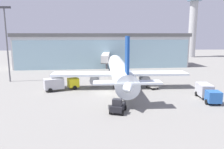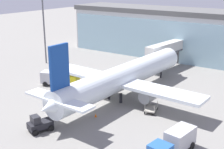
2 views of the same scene
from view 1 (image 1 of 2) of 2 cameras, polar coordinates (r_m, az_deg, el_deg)
The scene contains 12 objects.
ground at distance 45.13m, azimuth -1.34°, elevation -4.82°, with size 240.00×240.00×0.00m, color gray.
terminal_building at distance 80.90m, azimuth -2.38°, elevation 6.40°, with size 62.75×15.58×12.16m.
jet_bridge at distance 70.05m, azimuth -1.63°, elevation 4.39°, with size 3.36×13.97×5.79m.
control_tower at distance 121.95m, azimuth 20.47°, elevation 13.60°, with size 7.39×7.39×32.83m.
apron_light_mast at distance 60.35m, azimuth -25.86°, elevation 8.60°, with size 3.20×0.40×18.49m.
airplane at distance 49.61m, azimuth 1.99°, elevation 0.85°, with size 29.98×35.76×11.65m.
catering_truck at distance 48.27m, azimuth -13.35°, elevation -2.29°, with size 7.59×4.77×2.65m.
fuel_truck at distance 43.87m, azimuth 23.58°, elevation -4.19°, with size 3.11×7.49×2.65m.
baggage_cart at distance 49.24m, azimuth 10.46°, elevation -3.08°, with size 2.36×3.15×1.50m.
pushback_tug at distance 33.99m, azimuth 1.56°, elevation -8.32°, with size 2.97×3.60×2.30m.
safety_cone_nose at distance 42.03m, azimuth 5.05°, elevation -5.63°, with size 0.36×0.36×0.55m, color orange.
safety_cone_wingtip at distance 49.45m, azimuth -15.37°, elevation -3.50°, with size 0.36×0.36×0.55m, color orange.
Camera 1 is at (-1.63, -43.47, 11.99)m, focal length 35.00 mm.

